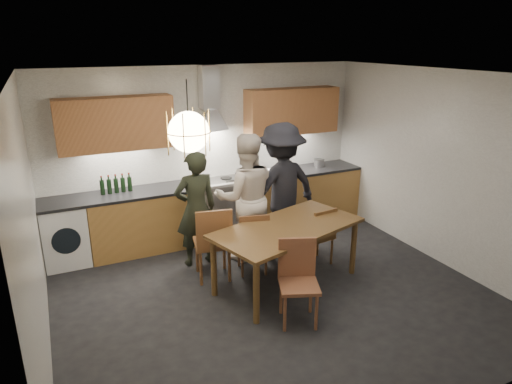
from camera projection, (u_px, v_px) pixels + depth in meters
name	position (u px, v px, depth m)	size (l,w,h in m)	color
ground	(273.00, 294.00, 5.56)	(5.00, 5.00, 0.00)	black
room_shell	(275.00, 158.00, 5.02)	(5.02, 4.52, 2.61)	white
counter_run	(218.00, 208.00, 7.10)	(5.00, 0.62, 0.90)	tan
range_stove	(217.00, 209.00, 7.09)	(0.90, 0.60, 0.92)	silver
wall_fixtures	(211.00, 116.00, 6.74)	(4.30, 0.54, 1.10)	#B87847
pendant_lamp	(189.00, 132.00, 4.40)	(0.43, 0.43, 0.70)	black
dining_table	(287.00, 233.00, 5.59)	(2.05, 1.42, 0.79)	brown
chair_back_left	(213.00, 239.00, 5.71)	(0.52, 0.52, 0.99)	brown
chair_back_mid	(253.00, 239.00, 5.90)	(0.47, 0.47, 0.86)	brown
chair_back_right	(320.00, 233.00, 6.14)	(0.41, 0.41, 0.83)	brown
chair_front	(298.00, 275.00, 4.94)	(0.54, 0.54, 0.92)	brown
person_left	(196.00, 209.00, 6.10)	(0.58, 0.38, 1.59)	black
person_mid	(246.00, 198.00, 6.25)	(0.87, 0.68, 1.78)	beige
person_right	(281.00, 188.00, 6.53)	(1.21, 0.69, 1.87)	black
mixing_bowl	(270.00, 173.00, 7.25)	(0.29, 0.29, 0.07)	silver
stock_pot	(319.00, 163.00, 7.72)	(0.17, 0.17, 0.12)	#B1B1B4
wine_bottles	(116.00, 184.00, 6.38)	(0.44, 0.06, 0.26)	black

